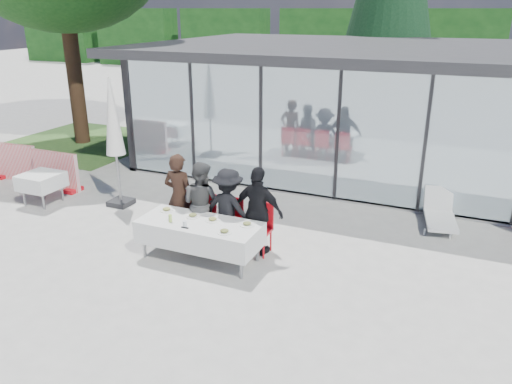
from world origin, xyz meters
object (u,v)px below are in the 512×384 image
diner_a (179,197)px  diner_d (258,211)px  folded_eyeglasses (185,228)px  market_umbrella (113,125)px  plate_a (167,210)px  diner_chair_b (204,215)px  diner_chair_c (231,220)px  plate_d (247,224)px  plate_extra (224,232)px  lounger (440,213)px  diner_chair_d (260,225)px  diner_b (201,203)px  plate_c (213,219)px  spare_table_left (41,181)px  diner_chair_a (183,211)px  diner_c (228,209)px  dining_table (200,233)px  plate_b (193,216)px  juice_bottle (170,218)px

diner_a → diner_d: diner_a is taller
folded_eyeglasses → market_umbrella: size_ratio=0.05×
diner_a → folded_eyeglasses: size_ratio=12.68×
plate_a → market_umbrella: bearing=147.8°
folded_eyeglasses → diner_chair_b: bearing=101.5°
diner_chair_c → plate_d: 0.83m
diner_a → market_umbrella: 2.69m
plate_extra → lounger: plate_extra is taller
diner_chair_b → diner_d: (1.21, -0.10, 0.32)m
diner_chair_b → folded_eyeglasses: diner_chair_b is taller
diner_chair_b → diner_chair_d: 1.21m
diner_chair_c → plate_a: size_ratio=3.71×
diner_a → market_umbrella: bearing=-24.2°
folded_eyeglasses → lounger: 5.57m
diner_chair_c → folded_eyeglasses: diner_chair_c is taller
diner_d → plate_a: size_ratio=6.51×
diner_b → plate_a: 0.68m
diner_chair_b → diner_chair_c: size_ratio=1.00×
diner_chair_c → plate_c: (-0.07, -0.60, 0.24)m
diner_a → spare_table_left: diner_a is taller
diner_d → diner_chair_b: bearing=0.9°
diner_b → diner_chair_c: diner_b is taller
diner_chair_a → diner_b: (0.50, -0.10, 0.30)m
diner_chair_c → plate_d: bearing=-42.2°
diner_chair_b → diner_c: diner_c is taller
dining_table → diner_chair_b: bearing=113.3°
diner_d → diner_chair_d: bearing=-84.6°
diner_chair_a → plate_a: bearing=-92.2°
folded_eyeglasses → spare_table_left: (-4.75, 1.32, -0.20)m
plate_c → diner_d: bearing=35.9°
diner_a → diner_b: size_ratio=1.06×
diner_b → diner_chair_b: 0.31m
plate_b → diner_b: bearing=100.9°
diner_d → folded_eyeglasses: diner_d is taller
market_umbrella → diner_a: bearing=-23.5°
dining_table → diner_chair_b: 0.82m
diner_chair_a → plate_c: size_ratio=3.71×
plate_a → spare_table_left: 4.09m
diner_chair_b → plate_b: 0.64m
diner_b → folded_eyeglasses: size_ratio=11.90×
diner_chair_a → market_umbrella: bearing=158.6°
market_umbrella → plate_a: bearing=-32.2°
diner_d → juice_bottle: (-1.37, -0.86, -0.04)m
plate_c → juice_bottle: size_ratio=1.87×
diner_chair_a → plate_d: bearing=-17.8°
plate_d → plate_extra: bearing=-117.0°
diner_a → plate_c: (1.01, -0.50, -0.11)m
diner_chair_b → plate_d: 1.32m
diner_d → diner_b: bearing=5.4°
plate_d → juice_bottle: size_ratio=1.87×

